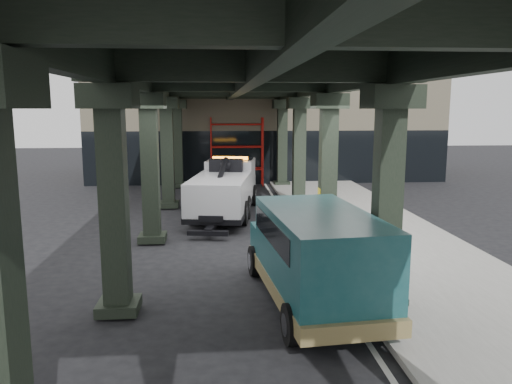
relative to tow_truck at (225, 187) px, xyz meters
name	(u,v)px	position (x,y,z in m)	size (l,w,h in m)	color
ground	(257,257)	(0.83, -6.43, -1.20)	(90.00, 90.00, 0.00)	black
sidewalk	(379,236)	(5.33, -4.43, -1.13)	(5.00, 40.00, 0.15)	gray
lane_stripe	(301,239)	(2.53, -4.43, -1.20)	(0.12, 38.00, 0.01)	silver
viaduct	(240,79)	(0.43, -4.43, 4.26)	(7.40, 32.00, 6.40)	black
building	(262,116)	(2.83, 13.57, 2.80)	(22.00, 10.00, 8.00)	#C6B793
scaffolding	(237,150)	(0.83, 8.21, 0.91)	(3.08, 0.88, 4.00)	#AB130D
tow_truck	(225,187)	(0.00, 0.00, 0.00)	(3.17, 7.72, 2.46)	black
towed_van	(315,254)	(1.84, -10.31, 0.02)	(2.70, 5.78, 2.27)	#134346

